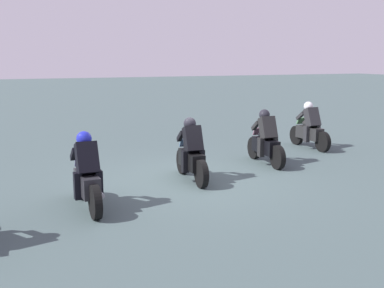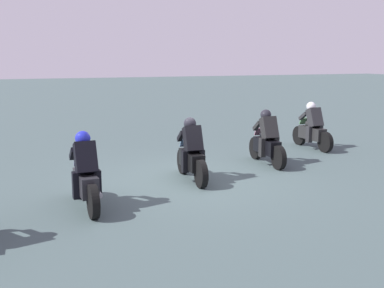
{
  "view_description": "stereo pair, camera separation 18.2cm",
  "coord_description": "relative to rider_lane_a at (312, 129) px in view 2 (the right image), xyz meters",
  "views": [
    {
      "loc": [
        -10.15,
        4.27,
        2.9
      ],
      "look_at": [
        -0.15,
        0.04,
        0.9
      ],
      "focal_mm": 43.79,
      "sensor_mm": 36.0,
      "label": 1
    },
    {
      "loc": [
        -10.21,
        4.11,
        2.9
      ],
      "look_at": [
        -0.15,
        0.04,
        0.9
      ],
      "focal_mm": 43.79,
      "sensor_mm": 36.0,
      "label": 2
    }
  ],
  "objects": [
    {
      "name": "rider_lane_d",
      "position": [
        -3.43,
        7.83,
        0.0
      ],
      "size": [
        2.04,
        0.54,
        1.51
      ],
      "rotation": [
        0.0,
        0.0,
        0.02
      ],
      "color": "black",
      "rests_on": "ground_plane"
    },
    {
      "name": "rider_lane_c",
      "position": [
        -2.26,
        5.13,
        0.0
      ],
      "size": [
        2.04,
        0.55,
        1.51
      ],
      "rotation": [
        0.0,
        0.0,
        -0.07
      ],
      "color": "black",
      "rests_on": "ground_plane"
    },
    {
      "name": "ground_plane",
      "position": [
        -2.19,
        5.11,
        -0.62
      ],
      "size": [
        120.0,
        120.0,
        0.0
      ],
      "primitive_type": "plane",
      "color": "#415353"
    },
    {
      "name": "rider_lane_b",
      "position": [
        -1.42,
        2.54,
        0.0
      ],
      "size": [
        2.04,
        0.55,
        1.51
      ],
      "rotation": [
        0.0,
        0.0,
        -0.08
      ],
      "color": "black",
      "rests_on": "ground_plane"
    },
    {
      "name": "rider_lane_a",
      "position": [
        0.0,
        0.0,
        0.0
      ],
      "size": [
        2.04,
        0.54,
        1.51
      ],
      "rotation": [
        0.0,
        0.0,
        -0.01
      ],
      "color": "black",
      "rests_on": "ground_plane"
    }
  ]
}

